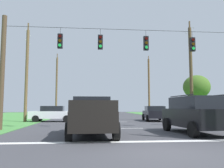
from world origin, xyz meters
TOP-DOWN VIEW (x-y plane):
  - ground_plane at (0.00, 0.00)m, footprint 120.00×120.00m
  - stop_bar_stripe at (0.00, 2.38)m, footprint 13.10×0.45m
  - lane_dash_0 at (0.00, 8.38)m, footprint 2.50×0.15m
  - lane_dash_1 at (0.00, 15.19)m, footprint 2.50×0.15m
  - lane_dash_2 at (0.00, 22.49)m, footprint 2.50×0.15m
  - lane_dash_3 at (0.00, 29.80)m, footprint 2.50×0.15m
  - overhead_signal_span at (0.05, 7.79)m, footprint 16.11×0.31m
  - pickup_truck at (-2.24, 4.65)m, footprint 2.38×5.44m
  - suv_black at (3.37, 4.96)m, footprint 2.43×4.90m
  - distant_car_crossing_white at (-5.96, 16.13)m, footprint 4.31×2.05m
  - distant_car_oncoming at (7.02, 24.63)m, footprint 2.07×4.33m
  - distant_car_far_parked at (4.24, 16.50)m, footprint 2.33×4.45m
  - utility_pole_mid_right at (7.75, 15.12)m, footprint 0.32×1.81m
  - utility_pole_far_right at (8.06, 33.37)m, footprint 0.32×1.59m
  - utility_pole_mid_left at (-8.47, 15.80)m, footprint 0.29×1.89m
  - utility_pole_far_left at (-8.14, 33.75)m, footprint 0.32×1.78m
  - tree_roadside_right at (12.87, 24.88)m, footprint 3.79×3.79m

SIDE VIEW (x-z plane):
  - ground_plane at x=0.00m, z-range 0.00..0.00m
  - stop_bar_stripe at x=0.00m, z-range 0.00..0.01m
  - lane_dash_0 at x=0.00m, z-range 0.00..0.01m
  - lane_dash_1 at x=0.00m, z-range 0.00..0.01m
  - lane_dash_2 at x=0.00m, z-range 0.00..0.01m
  - lane_dash_3 at x=0.00m, z-range 0.00..0.01m
  - distant_car_crossing_white at x=-5.96m, z-range 0.03..1.55m
  - distant_car_oncoming at x=7.02m, z-range 0.03..1.55m
  - distant_car_far_parked at x=4.24m, z-range 0.03..1.55m
  - pickup_truck at x=-2.24m, z-range -0.01..1.94m
  - suv_black at x=3.37m, z-range 0.03..2.09m
  - overhead_signal_span at x=0.05m, z-range 0.41..7.69m
  - tree_roadside_right at x=12.87m, z-range 1.27..7.24m
  - utility_pole_mid_left at x=-8.47m, z-range -0.08..9.60m
  - utility_pole_mid_right at x=7.75m, z-range -0.20..9.98m
  - utility_pole_far_right at x=8.06m, z-range -0.15..10.39m
  - utility_pole_far_left at x=-8.14m, z-range -0.19..10.52m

